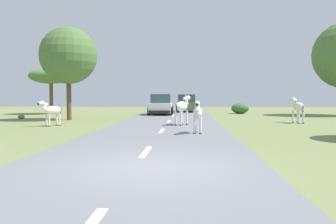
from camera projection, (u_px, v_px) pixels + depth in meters
ground_plane at (151, 168)px, 7.84m from camera, size 90.00×90.00×0.00m
road at (135, 167)px, 7.86m from camera, size 6.00×64.00×0.05m
lane_markings at (128, 176)px, 6.86m from camera, size 0.16×56.00×0.01m
zebra_0 at (198, 113)px, 14.75m from camera, size 0.45×1.50×1.41m
zebra_2 at (52, 111)px, 18.85m from camera, size 1.02×1.31×1.40m
zebra_3 at (182, 107)px, 18.96m from camera, size 1.00×1.66×1.67m
zebra_4 at (298, 107)px, 21.05m from camera, size 0.61×1.70×1.61m
car_0 at (161, 105)px, 30.06m from camera, size 2.06×4.36×1.74m
car_1 at (186, 104)px, 35.25m from camera, size 2.20×4.43×1.74m
tree_0 at (68, 56)px, 23.55m from camera, size 3.83×3.83×6.26m
tree_1 at (51, 76)px, 31.57m from camera, size 3.87×3.87×4.10m
bush_0 at (240, 108)px, 32.53m from camera, size 1.62×1.46×0.97m
rock_0 at (21, 117)px, 24.85m from camera, size 0.45×0.42×0.32m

